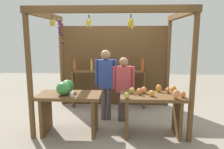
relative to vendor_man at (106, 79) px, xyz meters
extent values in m
plane|color=gray|center=(0.14, 0.06, -0.96)|extent=(12.00, 12.00, 0.00)
cylinder|color=brown|center=(-1.30, -0.98, 0.24)|extent=(0.10, 0.10, 2.40)
cylinder|color=brown|center=(1.59, -0.98, 0.24)|extent=(0.10, 0.10, 2.40)
cylinder|color=brown|center=(-1.30, 1.11, 0.24)|extent=(0.10, 0.10, 2.40)
cylinder|color=brown|center=(1.59, 1.11, 0.24)|extent=(0.10, 0.10, 2.40)
cube|color=brown|center=(0.14, -0.98, 1.38)|extent=(2.99, 0.12, 0.12)
cube|color=brown|center=(-1.30, 0.06, 1.38)|extent=(0.12, 2.18, 0.12)
cube|color=brown|center=(1.59, 0.06, 1.38)|extent=(0.12, 2.18, 0.12)
cube|color=#52381E|center=(0.14, 1.13, 0.12)|extent=(2.89, 0.04, 2.16)
cylinder|color=brown|center=(-0.87, -0.88, 1.27)|extent=(0.02, 0.02, 0.06)
ellipsoid|color=gold|center=(-0.84, -0.89, 1.16)|extent=(0.04, 0.06, 0.11)
ellipsoid|color=gold|center=(-0.85, -0.85, 1.18)|extent=(0.07, 0.05, 0.12)
ellipsoid|color=gold|center=(-0.90, -0.86, 1.16)|extent=(0.05, 0.05, 0.11)
ellipsoid|color=gold|center=(-0.88, -0.90, 1.16)|extent=(0.05, 0.05, 0.11)
ellipsoid|color=gold|center=(-0.85, -0.92, 1.16)|extent=(0.07, 0.05, 0.12)
cylinder|color=brown|center=(-0.22, -0.88, 1.27)|extent=(0.02, 0.02, 0.06)
ellipsoid|color=yellow|center=(-0.20, -0.88, 1.17)|extent=(0.04, 0.06, 0.13)
ellipsoid|color=yellow|center=(-0.20, -0.84, 1.17)|extent=(0.07, 0.05, 0.13)
ellipsoid|color=yellow|center=(-0.24, -0.86, 1.15)|extent=(0.06, 0.06, 0.13)
ellipsoid|color=yellow|center=(-0.25, -0.91, 1.17)|extent=(0.06, 0.07, 0.13)
ellipsoid|color=yellow|center=(-0.21, -0.91, 1.14)|extent=(0.08, 0.05, 0.13)
cylinder|color=brown|center=(0.51, -0.92, 1.27)|extent=(0.02, 0.02, 0.06)
ellipsoid|color=gold|center=(0.53, -0.92, 1.13)|extent=(0.04, 0.07, 0.15)
ellipsoid|color=gold|center=(0.52, -0.88, 1.14)|extent=(0.06, 0.05, 0.15)
ellipsoid|color=gold|center=(0.49, -0.89, 1.16)|extent=(0.08, 0.06, 0.16)
ellipsoid|color=gold|center=(0.47, -0.92, 1.15)|extent=(0.04, 0.09, 0.15)
ellipsoid|color=gold|center=(0.49, -0.94, 1.16)|extent=(0.07, 0.05, 0.16)
ellipsoid|color=gold|center=(0.53, -0.95, 1.16)|extent=(0.06, 0.05, 0.16)
cylinder|color=#4C422D|center=(-0.82, -0.53, 1.02)|extent=(0.01, 0.01, 0.55)
sphere|color=#511938|center=(-0.85, -0.50, 1.22)|extent=(0.07, 0.07, 0.07)
sphere|color=#511938|center=(-0.80, -0.54, 1.15)|extent=(0.07, 0.07, 0.07)
sphere|color=#601E42|center=(-0.85, -0.51, 1.09)|extent=(0.07, 0.07, 0.07)
sphere|color=#511938|center=(-0.84, -0.50, 1.06)|extent=(0.06, 0.06, 0.06)
sphere|color=#511938|center=(-0.84, -0.51, 1.01)|extent=(0.07, 0.07, 0.07)
sphere|color=#47142D|center=(-0.81, -0.55, 0.96)|extent=(0.06, 0.06, 0.06)
sphere|color=#47142D|center=(-0.80, -0.51, 0.81)|extent=(0.06, 0.06, 0.06)
cube|color=brown|center=(-0.65, -0.72, -0.19)|extent=(1.21, 0.64, 0.06)
cube|color=brown|center=(-1.14, -0.72, -0.59)|extent=(0.06, 0.58, 0.73)
cube|color=brown|center=(-0.17, -0.72, -0.59)|extent=(0.06, 0.58, 0.73)
ellipsoid|color=#38843D|center=(-0.74, -0.80, -0.04)|extent=(0.28, 0.28, 0.26)
ellipsoid|color=#2D7533|center=(-0.72, -0.58, -0.04)|extent=(0.29, 0.29, 0.25)
cylinder|color=white|center=(-0.56, -0.90, -0.12)|extent=(0.07, 0.07, 0.09)
cube|color=brown|center=(0.94, -0.72, -0.19)|extent=(1.21, 0.64, 0.06)
cube|color=brown|center=(0.45, -0.72, -0.59)|extent=(0.06, 0.58, 0.73)
cube|color=brown|center=(1.43, -0.72, -0.59)|extent=(0.06, 0.58, 0.73)
ellipsoid|color=#B79E47|center=(0.45, -0.98, -0.11)|extent=(0.11, 0.11, 0.11)
ellipsoid|color=#B79E47|center=(0.56, -0.64, -0.10)|extent=(0.13, 0.13, 0.12)
ellipsoid|color=gold|center=(1.39, -0.47, -0.10)|extent=(0.15, 0.15, 0.13)
ellipsoid|color=#E07F47|center=(1.31, -0.96, -0.08)|extent=(0.15, 0.15, 0.17)
ellipsoid|color=#E07F47|center=(0.69, -0.72, -0.10)|extent=(0.13, 0.13, 0.13)
ellipsoid|color=#E07F47|center=(0.79, -0.61, -0.10)|extent=(0.14, 0.14, 0.13)
ellipsoid|color=gold|center=(0.91, -0.81, -0.11)|extent=(0.14, 0.14, 0.12)
ellipsoid|color=#E07F47|center=(1.46, -0.87, -0.10)|extent=(0.12, 0.12, 0.12)
ellipsoid|color=#CC7038|center=(1.26, -0.57, -0.11)|extent=(0.13, 0.13, 0.11)
ellipsoid|color=gold|center=(1.09, -0.47, -0.09)|extent=(0.14, 0.14, 0.15)
cube|color=brown|center=(-0.94, 0.85, -0.46)|extent=(0.05, 0.20, 1.00)
cube|color=brown|center=(0.94, 0.85, -0.46)|extent=(0.05, 0.20, 1.00)
cube|color=brown|center=(0.00, 0.85, 0.02)|extent=(1.88, 0.22, 0.04)
cylinder|color=#994C1E|center=(-0.89, 0.85, 0.17)|extent=(0.07, 0.07, 0.26)
cylinder|color=#994C1E|center=(-0.89, 0.85, 0.33)|extent=(0.03, 0.03, 0.06)
cylinder|color=gold|center=(-0.44, 0.85, 0.17)|extent=(0.06, 0.06, 0.26)
cylinder|color=gold|center=(-0.44, 0.85, 0.33)|extent=(0.03, 0.03, 0.06)
cylinder|color=silver|center=(0.00, 0.85, 0.16)|extent=(0.07, 0.07, 0.23)
cylinder|color=silver|center=(0.00, 0.85, 0.30)|extent=(0.03, 0.03, 0.06)
cylinder|color=#D8B266|center=(0.44, 0.85, 0.17)|extent=(0.07, 0.07, 0.25)
cylinder|color=#D8B266|center=(0.44, 0.85, 0.33)|extent=(0.03, 0.03, 0.06)
cylinder|color=#994C1E|center=(0.88, 0.85, 0.19)|extent=(0.07, 0.07, 0.29)
cylinder|color=#994C1E|center=(0.88, 0.85, 0.36)|extent=(0.03, 0.03, 0.06)
cylinder|color=#554D54|center=(-0.06, 0.00, -0.58)|extent=(0.11, 0.11, 0.75)
cylinder|color=#554D54|center=(0.06, 0.00, -0.58)|extent=(0.11, 0.11, 0.75)
cube|color=#2D428C|center=(0.00, 0.00, 0.11)|extent=(0.32, 0.19, 0.63)
cylinder|color=#2D428C|center=(-0.20, 0.00, 0.14)|extent=(0.08, 0.08, 0.57)
cylinder|color=#2D428C|center=(0.20, 0.00, 0.14)|extent=(0.08, 0.08, 0.57)
sphere|color=#997051|center=(0.00, 0.00, 0.53)|extent=(0.22, 0.22, 0.22)
cylinder|color=#52444D|center=(0.33, -0.07, -0.62)|extent=(0.11, 0.11, 0.68)
cylinder|color=#52444D|center=(0.45, -0.07, -0.62)|extent=(0.11, 0.11, 0.68)
cube|color=#BF474C|center=(0.39, -0.07, 0.00)|extent=(0.32, 0.19, 0.57)
cylinder|color=#BF474C|center=(0.19, -0.07, 0.03)|extent=(0.08, 0.08, 0.51)
cylinder|color=#BF474C|center=(0.59, -0.07, 0.03)|extent=(0.08, 0.08, 0.51)
sphere|color=#997051|center=(0.39, -0.07, 0.39)|extent=(0.20, 0.20, 0.20)
camera|label=1|loc=(0.37, -4.72, 0.94)|focal=34.73mm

